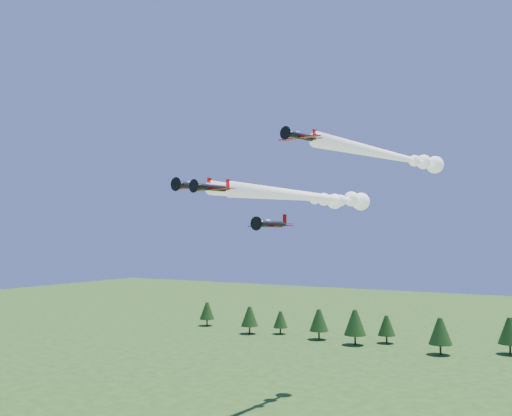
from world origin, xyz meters
The scene contains 5 objects.
plane_lead centered at (4.34, 19.37, 43.57)m, with size 13.50×48.80×3.70m.
plane_left centered at (-6.82, 30.87, 44.82)m, with size 11.08×56.53×3.70m.
plane_right centered at (16.25, 28.20, 51.48)m, with size 14.74×51.55×3.70m.
plane_slot centered at (2.21, 5.49, 38.32)m, with size 8.29×9.00×2.90m.
treeline centered at (-1.54, 109.89, 6.79)m, with size 162.05×21.13×11.67m.
Camera 1 is at (48.19, -77.76, 36.25)m, focal length 40.00 mm.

